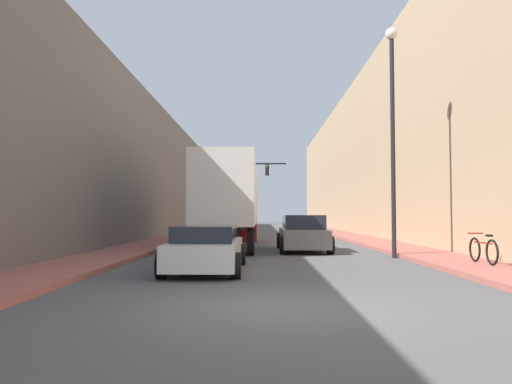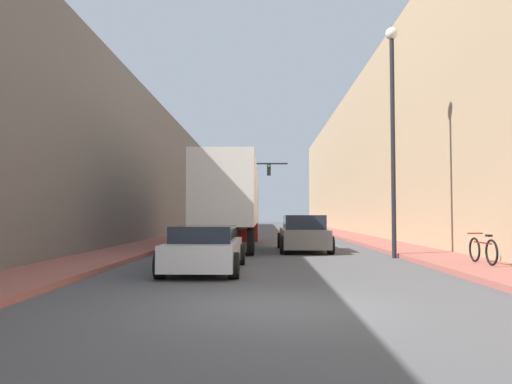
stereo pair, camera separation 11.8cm
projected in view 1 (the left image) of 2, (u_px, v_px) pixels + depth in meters
ground_plane at (282, 307)px, 8.29m from camera, size 200.00×200.00×0.00m
sidewalk_right at (340, 234)px, 38.20m from camera, size 2.29×80.00×0.15m
sidewalk_left at (192, 234)px, 38.31m from camera, size 2.29×80.00×0.15m
building_right at (393, 157)px, 38.42m from camera, size 6.00×80.00×11.94m
building_left at (139, 179)px, 38.55m from camera, size 6.00×80.00×8.62m
semi_truck at (231, 199)px, 24.07m from camera, size 2.42×12.74×3.97m
sedan_car at (207, 249)px, 13.66m from camera, size 2.02×4.72×1.24m
suv_car at (303, 234)px, 21.21m from camera, size 2.09×4.92×1.52m
traffic_signal_gantry at (232, 181)px, 40.07m from camera, size 6.14×0.35×5.95m
street_lamp at (392, 113)px, 18.00m from camera, size 0.44×0.44×8.34m
parked_bicycle at (483, 250)px, 14.17m from camera, size 0.44×1.83×0.86m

